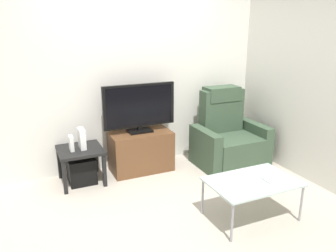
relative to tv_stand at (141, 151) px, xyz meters
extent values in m
plane|color=#B2A899|center=(0.01, -0.84, -0.27)|extent=(6.40, 6.40, 0.00)
cube|color=silver|center=(0.01, 0.29, 1.03)|extent=(6.40, 0.06, 2.60)
cube|color=silver|center=(1.89, -0.84, 1.03)|extent=(0.06, 4.48, 2.60)
cube|color=brown|center=(0.00, 0.00, 0.00)|extent=(0.82, 0.45, 0.55)
cube|color=black|center=(0.00, -0.21, 0.11)|extent=(0.76, 0.02, 0.02)
cube|color=black|center=(0.00, -0.16, 0.14)|extent=(0.34, 0.11, 0.04)
cube|color=black|center=(0.00, 0.02, 0.29)|extent=(0.32, 0.20, 0.03)
cube|color=black|center=(0.00, 0.02, 0.33)|extent=(0.06, 0.04, 0.05)
cube|color=black|center=(0.00, 0.02, 0.64)|extent=(0.98, 0.05, 0.57)
cube|color=black|center=(0.00, 0.00, 0.64)|extent=(0.90, 0.01, 0.51)
cube|color=#384C38|center=(1.24, -0.32, -0.06)|extent=(0.70, 0.72, 0.42)
cube|color=#384C38|center=(1.24, -0.05, 0.46)|extent=(0.64, 0.20, 0.62)
cube|color=#384C38|center=(1.24, -0.03, 0.71)|extent=(0.50, 0.26, 0.20)
cube|color=#384C38|center=(0.82, -0.32, 0.01)|extent=(0.14, 0.68, 0.56)
cube|color=#384C38|center=(1.66, -0.32, 0.01)|extent=(0.14, 0.68, 0.56)
cube|color=black|center=(-0.82, -0.04, 0.16)|extent=(0.54, 0.54, 0.04)
cube|color=black|center=(-1.06, -0.28, -0.07)|extent=(0.04, 0.04, 0.42)
cube|color=black|center=(-0.58, -0.28, -0.07)|extent=(0.04, 0.04, 0.42)
cube|color=black|center=(-1.06, 0.20, -0.07)|extent=(0.04, 0.04, 0.42)
cube|color=black|center=(-0.58, 0.20, -0.07)|extent=(0.04, 0.04, 0.42)
cube|color=black|center=(-0.82, -0.04, -0.11)|extent=(0.33, 0.33, 0.33)
cube|color=white|center=(-0.92, -0.06, 0.27)|extent=(0.05, 0.13, 0.19)
cube|color=white|center=(-0.78, -0.03, 0.30)|extent=(0.07, 0.20, 0.25)
cube|color=#B2C6C1|center=(0.63, -1.60, 0.13)|extent=(0.90, 0.60, 0.02)
cylinder|color=gray|center=(0.21, -1.87, -0.08)|extent=(0.02, 0.02, 0.40)
cylinder|color=gray|center=(1.05, -1.87, -0.08)|extent=(0.02, 0.02, 0.40)
cylinder|color=gray|center=(0.21, -1.33, -0.08)|extent=(0.02, 0.02, 0.40)
cylinder|color=gray|center=(1.05, -1.33, -0.08)|extent=(0.02, 0.02, 0.40)
cube|color=#B7B7BC|center=(0.78, -1.66, 0.15)|extent=(0.07, 0.15, 0.01)
camera|label=1|loc=(-1.44, -4.08, 1.68)|focal=36.14mm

